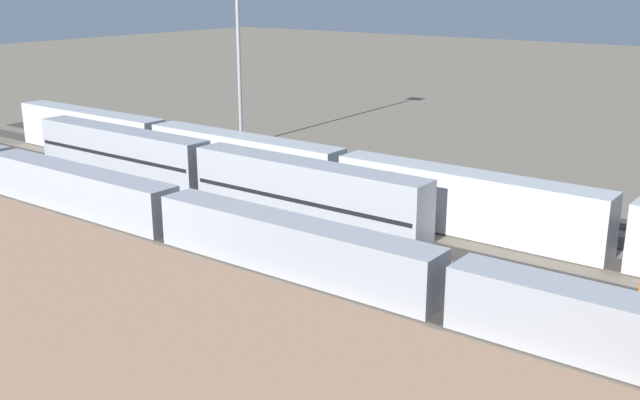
# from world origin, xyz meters

# --- Properties ---
(ground_plane) EXTENTS (400.00, 400.00, 0.00)m
(ground_plane) POSITION_xyz_m (0.00, 0.00, 0.00)
(ground_plane) COLOR #756B5B
(track_bed_0) EXTENTS (140.00, 2.80, 0.12)m
(track_bed_0) POSITION_xyz_m (0.00, -15.00, 0.06)
(track_bed_0) COLOR #3D3833
(track_bed_0) RESTS_ON ground_plane
(track_bed_1) EXTENTS (140.00, 2.80, 0.12)m
(track_bed_1) POSITION_xyz_m (0.00, -10.00, 0.06)
(track_bed_1) COLOR #3D3833
(track_bed_1) RESTS_ON ground_plane
(track_bed_2) EXTENTS (140.00, 2.80, 0.12)m
(track_bed_2) POSITION_xyz_m (0.00, -5.00, 0.06)
(track_bed_2) COLOR #4C443D
(track_bed_2) RESTS_ON ground_plane
(track_bed_3) EXTENTS (140.00, 2.80, 0.12)m
(track_bed_3) POSITION_xyz_m (0.00, 0.00, 0.06)
(track_bed_3) COLOR #3D3833
(track_bed_3) RESTS_ON ground_plane
(track_bed_4) EXTENTS (140.00, 2.80, 0.12)m
(track_bed_4) POSITION_xyz_m (0.00, 5.00, 0.06)
(track_bed_4) COLOR #3D3833
(track_bed_4) RESTS_ON ground_plane
(track_bed_5) EXTENTS (140.00, 2.80, 0.12)m
(track_bed_5) POSITION_xyz_m (0.00, 10.00, 0.06)
(track_bed_5) COLOR #3D3833
(track_bed_5) RESTS_ON ground_plane
(track_bed_6) EXTENTS (140.00, 2.80, 0.12)m
(track_bed_6) POSITION_xyz_m (0.00, 15.00, 0.06)
(track_bed_6) COLOR #3D3833
(track_bed_6) RESTS_ON ground_plane
(train_on_track_2) EXTENTS (119.80, 3.00, 5.00)m
(train_on_track_2) POSITION_xyz_m (-2.88, -5.00, 2.62)
(train_on_track_2) COLOR silver
(train_on_track_2) RESTS_ON ground_plane
(train_on_track_3) EXTENTS (47.20, 3.06, 5.00)m
(train_on_track_3) POSITION_xyz_m (21.58, 0.00, 2.60)
(train_on_track_3) COLOR #A8AAB2
(train_on_track_3) RESTS_ON ground_plane
(train_on_track_5) EXTENTS (114.80, 3.00, 4.40)m
(train_on_track_5) POSITION_xyz_m (4.42, 10.00, 2.08)
(train_on_track_5) COLOR #1E6B9E
(train_on_track_5) RESTS_ON ground_plane
(light_mast_0) EXTENTS (2.80, 0.70, 27.52)m
(light_mast_0) POSITION_xyz_m (34.48, -18.97, 17.51)
(light_mast_0) COLOR #9EA0A5
(light_mast_0) RESTS_ON ground_plane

